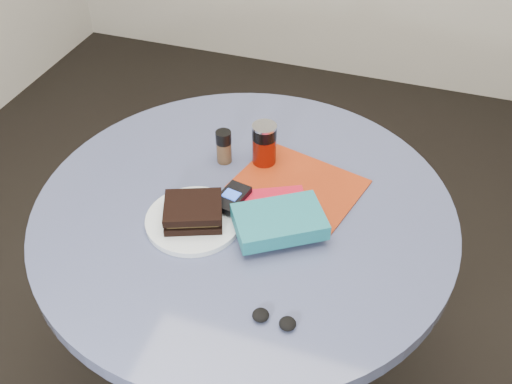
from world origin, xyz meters
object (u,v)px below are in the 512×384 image
(red_book, at_px, (271,206))
(novel, at_px, (279,222))
(table, at_px, (245,252))
(plate, at_px, (194,220))
(sandwich, at_px, (193,212))
(pepper_grinder, at_px, (224,146))
(magazine, at_px, (299,184))
(mp3_player, at_px, (231,197))
(headphones, at_px, (274,319))
(soda_can, at_px, (264,144))

(red_book, distance_m, novel, 0.08)
(table, xyz_separation_m, red_book, (0.06, 0.00, 0.18))
(table, bearing_deg, novel, -31.27)
(table, distance_m, novel, 0.24)
(plate, distance_m, sandwich, 0.03)
(sandwich, height_order, pepper_grinder, pepper_grinder)
(sandwich, xyz_separation_m, pepper_grinder, (-0.02, 0.24, 0.01))
(red_book, bearing_deg, magazine, 43.64)
(sandwich, distance_m, pepper_grinder, 0.24)
(sandwich, height_order, mp3_player, sandwich)
(magazine, distance_m, red_book, 0.11)
(headphones, bearing_deg, soda_can, 110.14)
(red_book, bearing_deg, mp3_player, 164.44)
(sandwich, relative_size, mp3_player, 1.49)
(novel, xyz_separation_m, mp3_player, (-0.13, 0.05, -0.01))
(plate, xyz_separation_m, magazine, (0.19, 0.20, -0.00))
(pepper_grinder, height_order, magazine, pepper_grinder)
(pepper_grinder, bearing_deg, novel, -44.64)
(red_book, xyz_separation_m, headphones, (0.10, -0.30, -0.00))
(pepper_grinder, distance_m, magazine, 0.22)
(mp3_player, height_order, headphones, mp3_player)
(soda_can, height_order, magazine, soda_can)
(soda_can, xyz_separation_m, pepper_grinder, (-0.10, -0.03, -0.01))
(plate, relative_size, red_book, 1.30)
(pepper_grinder, height_order, novel, pepper_grinder)
(pepper_grinder, relative_size, headphones, 1.01)
(novel, bearing_deg, plate, 155.41)
(pepper_grinder, bearing_deg, soda_can, 14.40)
(sandwich, relative_size, red_book, 0.94)
(table, bearing_deg, red_book, 4.02)
(red_book, bearing_deg, plate, -174.19)
(soda_can, xyz_separation_m, headphones, (0.17, -0.47, -0.05))
(soda_can, xyz_separation_m, mp3_player, (-0.02, -0.18, -0.03))
(plate, distance_m, novel, 0.20)
(plate, relative_size, soda_can, 1.90)
(magazine, bearing_deg, red_book, -95.66)
(mp3_player, bearing_deg, pepper_grinder, 116.54)
(table, xyz_separation_m, mp3_player, (-0.03, -0.01, 0.19))
(red_book, bearing_deg, pepper_grinder, 114.62)
(table, bearing_deg, soda_can, 91.58)
(magazine, bearing_deg, soda_can, 166.74)
(mp3_player, bearing_deg, novel, -21.43)
(soda_can, xyz_separation_m, magazine, (0.11, -0.06, -0.06))
(table, distance_m, soda_can, 0.28)
(pepper_grinder, xyz_separation_m, novel, (0.21, -0.21, -0.01))
(mp3_player, xyz_separation_m, headphones, (0.19, -0.28, -0.02))
(magazine, bearing_deg, pepper_grinder, -174.10)
(soda_can, xyz_separation_m, novel, (0.11, -0.23, -0.02))
(table, height_order, pepper_grinder, pepper_grinder)
(soda_can, distance_m, mp3_player, 0.19)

